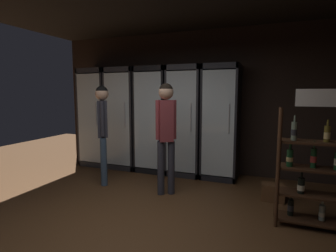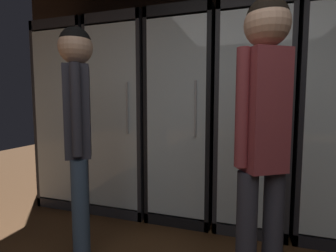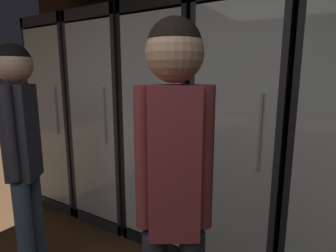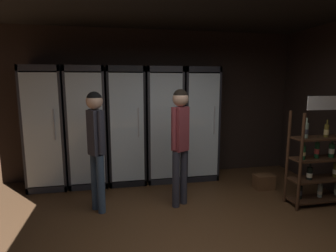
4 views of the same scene
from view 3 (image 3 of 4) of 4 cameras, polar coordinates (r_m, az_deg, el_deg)
wall_back at (r=2.48m, az=19.82°, el=7.43°), size 6.00×0.06×2.80m
cooler_far_left at (r=3.40m, az=-19.17°, el=1.95°), size 0.64×0.63×2.10m
cooler_left at (r=2.91m, az=-10.70°, el=0.88°), size 0.64×0.63×2.10m
cooler_center at (r=2.51m, az=0.81°, el=-0.59°), size 0.64×0.63×2.10m
cooler_right at (r=2.25m, az=15.80°, el=-2.35°), size 0.64×0.63×2.10m
shopper_near at (r=1.16m, az=1.26°, el=-11.31°), size 0.28×0.25×1.73m
shopper_far at (r=2.04m, az=-28.19°, el=-3.37°), size 0.25×0.28×1.71m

